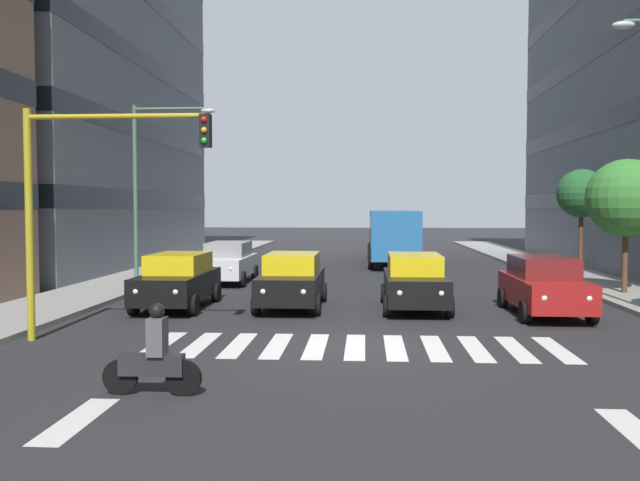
# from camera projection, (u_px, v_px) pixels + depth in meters

# --- Properties ---
(ground_plane) EXTENTS (180.00, 180.00, 0.00)m
(ground_plane) POSITION_uv_depth(u_px,v_px,m) (355.00, 347.00, 15.01)
(ground_plane) COLOR #262628
(building_right_block_0) EXTENTS (10.24, 22.75, 28.79)m
(building_right_block_0) POSITION_uv_depth(u_px,v_px,m) (58.00, 0.00, 35.49)
(building_right_block_0) COLOR slate
(building_right_block_0) RESTS_ON ground_plane
(crosswalk_markings) EXTENTS (9.45, 2.80, 0.01)m
(crosswalk_markings) POSITION_uv_depth(u_px,v_px,m) (355.00, 347.00, 15.01)
(crosswalk_markings) COLOR silver
(crosswalk_markings) RESTS_ON ground_plane
(lane_arrow_0) EXTENTS (0.50, 2.20, 0.01)m
(lane_arrow_0) POSITION_uv_depth(u_px,v_px,m) (639.00, 433.00, 9.25)
(lane_arrow_0) COLOR silver
(lane_arrow_0) RESTS_ON ground_plane
(lane_arrow_1) EXTENTS (0.50, 2.20, 0.01)m
(lane_arrow_1) POSITION_uv_depth(u_px,v_px,m) (77.00, 420.00, 9.81)
(lane_arrow_1) COLOR silver
(lane_arrow_1) RESTS_ON ground_plane
(car_0) EXTENTS (2.02, 4.44, 1.72)m
(car_0) POSITION_uv_depth(u_px,v_px,m) (544.00, 285.00, 19.41)
(car_0) COLOR maroon
(car_0) RESTS_ON ground_plane
(car_1) EXTENTS (2.02, 4.44, 1.72)m
(car_1) POSITION_uv_depth(u_px,v_px,m) (415.00, 281.00, 20.48)
(car_1) COLOR black
(car_1) RESTS_ON ground_plane
(car_2) EXTENTS (2.02, 4.44, 1.72)m
(car_2) POSITION_uv_depth(u_px,v_px,m) (292.00, 280.00, 20.81)
(car_2) COLOR black
(car_2) RESTS_ON ground_plane
(car_3) EXTENTS (2.02, 4.44, 1.72)m
(car_3) POSITION_uv_depth(u_px,v_px,m) (178.00, 280.00, 20.78)
(car_3) COLOR black
(car_3) RESTS_ON ground_plane
(car_row2_0) EXTENTS (2.02, 4.44, 1.72)m
(car_row2_0) POSITION_uv_depth(u_px,v_px,m) (228.00, 262.00, 27.78)
(car_row2_0) COLOR silver
(car_row2_0) RESTS_ON ground_plane
(bus_behind_traffic) EXTENTS (2.78, 10.50, 3.00)m
(bus_behind_traffic) POSITION_uv_depth(u_px,v_px,m) (392.00, 231.00, 37.36)
(bus_behind_traffic) COLOR #286BAD
(bus_behind_traffic) RESTS_ON ground_plane
(motorcycle_with_rider) EXTENTS (1.70, 0.36, 1.57)m
(motorcycle_with_rider) POSITION_uv_depth(u_px,v_px,m) (154.00, 357.00, 11.11)
(motorcycle_with_rider) COLOR black
(motorcycle_with_rider) RESTS_ON ground_plane
(traffic_light_gantry) EXTENTS (4.48, 0.36, 5.50)m
(traffic_light_gantry) POSITION_uv_depth(u_px,v_px,m) (81.00, 185.00, 15.46)
(traffic_light_gantry) COLOR #AD991E
(traffic_light_gantry) RESTS_ON ground_plane
(street_lamp_right) EXTENTS (3.25, 0.28, 7.00)m
(street_lamp_right) POSITION_uv_depth(u_px,v_px,m) (149.00, 174.00, 25.58)
(street_lamp_right) COLOR #4C6B56
(street_lamp_right) RESTS_ON sidewalk_right
(street_tree_1) EXTENTS (2.76, 2.76, 4.75)m
(street_tree_1) POSITION_uv_depth(u_px,v_px,m) (626.00, 198.00, 23.32)
(street_tree_1) COLOR #513823
(street_tree_1) RESTS_ON sidewalk_left
(street_tree_2) EXTENTS (2.14, 2.14, 4.73)m
(street_tree_2) POSITION_uv_depth(u_px,v_px,m) (581.00, 194.00, 28.94)
(street_tree_2) COLOR #513823
(street_tree_2) RESTS_ON sidewalk_left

